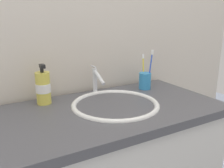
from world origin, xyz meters
name	(u,v)px	position (x,y,z in m)	size (l,w,h in m)	color
tiled_wall_back	(80,27)	(0.00, 0.31, 1.20)	(2.20, 0.04, 2.40)	beige
sink_basin	(115,112)	(0.04, 0.02, 0.84)	(0.40, 0.40, 0.10)	white
faucet	(96,79)	(0.04, 0.21, 0.95)	(0.02, 0.14, 0.14)	silver
toothbrush_cup	(145,81)	(0.31, 0.15, 0.91)	(0.06, 0.06, 0.09)	#338CCC
toothbrush_blue	(150,67)	(0.33, 0.14, 0.99)	(0.03, 0.02, 0.21)	blue
toothbrush_yellow	(143,68)	(0.32, 0.19, 0.98)	(0.03, 0.05, 0.18)	yellow
soap_dispenser	(43,88)	(-0.23, 0.19, 0.95)	(0.07, 0.07, 0.18)	#DBCC4C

